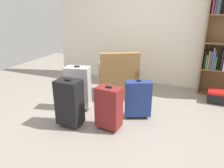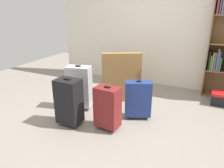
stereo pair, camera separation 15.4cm
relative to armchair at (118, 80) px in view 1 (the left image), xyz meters
The scene contains 9 objects.
ground_plane 1.13m from the armchair, 72.70° to the right, with size 7.81×7.81×0.00m, color gray.
back_wall 1.45m from the armchair, 72.37° to the left, with size 4.46×0.10×2.60m, color silver.
armchair is the anchor object (origin of this frame).
mug 0.61m from the armchair, ahead, with size 0.12×0.08×0.10m.
storage_box 1.90m from the armchair, 11.98° to the left, with size 0.43×0.28×0.22m.
suitcase_silver 0.91m from the armchair, 116.12° to the right, with size 0.43×0.31×0.76m.
suitcase_dark_red 1.24m from the armchair, 74.89° to the right, with size 0.36×0.25×0.65m.
suitcase_black 1.35m from the armchair, 99.88° to the right, with size 0.34×0.26×0.72m.
suitcase_navy_blue 0.94m from the armchair, 49.69° to the right, with size 0.43×0.33×0.62m.
Camera 1 is at (1.07, -2.63, 1.67)m, focal length 34.40 mm.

